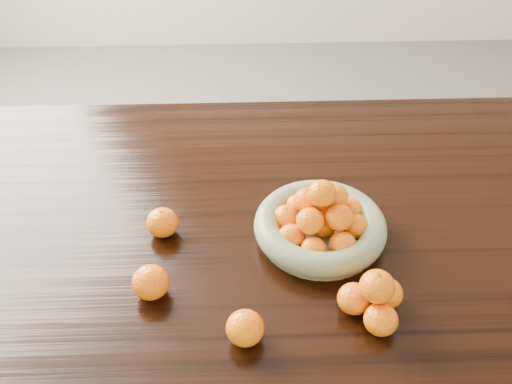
{
  "coord_description": "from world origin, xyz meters",
  "views": [
    {
      "loc": [
        -0.07,
        -0.99,
        1.64
      ],
      "look_at": [
        -0.04,
        -0.02,
        0.83
      ],
      "focal_mm": 40.0,
      "sensor_mm": 36.0,
      "label": 1
    }
  ],
  "objects_px": {
    "orange_pyramid": "(375,299)",
    "loose_orange_0": "(162,223)",
    "dining_table": "(270,240)",
    "fruit_bowl": "(321,224)"
  },
  "relations": [
    {
      "from": "orange_pyramid",
      "to": "loose_orange_0",
      "type": "distance_m",
      "value": 0.48
    },
    {
      "from": "dining_table",
      "to": "fruit_bowl",
      "type": "height_order",
      "value": "fruit_bowl"
    },
    {
      "from": "orange_pyramid",
      "to": "fruit_bowl",
      "type": "bearing_deg",
      "value": 109.28
    },
    {
      "from": "loose_orange_0",
      "to": "dining_table",
      "type": "bearing_deg",
      "value": 14.1
    },
    {
      "from": "orange_pyramid",
      "to": "loose_orange_0",
      "type": "relative_size",
      "value": 1.84
    },
    {
      "from": "orange_pyramid",
      "to": "loose_orange_0",
      "type": "height_order",
      "value": "orange_pyramid"
    },
    {
      "from": "loose_orange_0",
      "to": "fruit_bowl",
      "type": "bearing_deg",
      "value": -3.9
    },
    {
      "from": "orange_pyramid",
      "to": "loose_orange_0",
      "type": "xyz_separation_m",
      "value": [
        -0.42,
        0.24,
        -0.01
      ]
    },
    {
      "from": "fruit_bowl",
      "to": "loose_orange_0",
      "type": "distance_m",
      "value": 0.35
    },
    {
      "from": "orange_pyramid",
      "to": "dining_table",
      "type": "bearing_deg",
      "value": 120.71
    }
  ]
}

